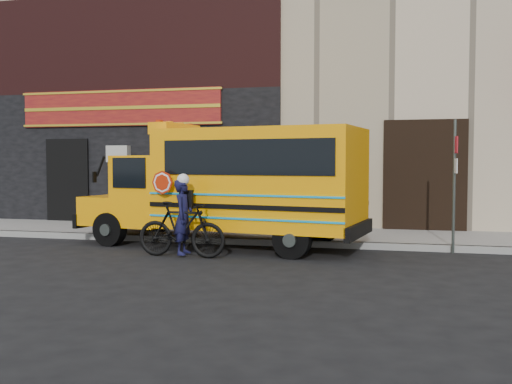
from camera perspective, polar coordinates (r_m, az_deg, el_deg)
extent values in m
plane|color=black|center=(11.30, -3.01, -7.18)|extent=(120.00, 120.00, 0.00)
cube|color=gray|center=(13.77, 0.11, -5.02)|extent=(40.00, 0.20, 0.15)
cube|color=slate|center=(15.21, 1.43, -4.25)|extent=(40.00, 3.00, 0.15)
cube|color=#BBA98C|center=(21.79, 5.12, 13.98)|extent=(20.00, 10.00, 12.00)
cube|color=black|center=(18.16, -13.20, 3.41)|extent=(10.00, 0.30, 4.00)
cube|color=#331111|center=(18.52, -13.33, 14.30)|extent=(10.00, 0.28, 3.00)
cube|color=maroon|center=(18.08, -13.50, 8.17)|extent=(6.50, 0.12, 1.10)
cube|color=black|center=(18.92, -18.25, 1.05)|extent=(1.30, 0.10, 2.50)
cube|color=black|center=(17.29, -8.06, 1.00)|extent=(1.30, 0.10, 2.50)
cylinder|color=black|center=(14.03, -14.42, -3.62)|extent=(0.84, 0.41, 0.80)
cylinder|color=black|center=(15.57, -10.16, -2.93)|extent=(0.84, 0.41, 0.80)
cylinder|color=black|center=(11.82, 3.63, -4.76)|extent=(0.84, 0.41, 0.80)
cylinder|color=black|center=(13.62, 6.30, -3.74)|extent=(0.84, 0.41, 0.80)
cube|color=orange|center=(15.01, -13.60, -1.65)|extent=(1.31, 2.14, 0.70)
cube|color=black|center=(15.37, -15.23, -2.50)|extent=(0.45, 2.04, 0.35)
cube|color=orange|center=(14.35, -10.09, 0.18)|extent=(1.53, 2.27, 1.70)
cube|color=black|center=(14.66, -11.98, 1.78)|extent=(0.35, 1.79, 0.90)
cube|color=orange|center=(13.00, 0.47, 1.35)|extent=(4.80, 2.91, 2.25)
cube|color=black|center=(12.39, 10.27, -3.75)|extent=(0.48, 2.19, 0.30)
cube|color=black|center=(11.94, -1.13, 3.50)|extent=(3.85, 0.68, 0.75)
cube|color=orange|center=(14.04, -8.09, 6.18)|extent=(0.76, 1.66, 0.28)
cylinder|color=#B22207|center=(12.68, -9.34, 0.95)|extent=(0.52, 0.11, 0.52)
cylinder|color=#3D4541|center=(13.13, 19.19, 0.50)|extent=(0.06, 0.06, 2.92)
cube|color=red|center=(13.04, 19.35, 4.49)|extent=(0.06, 0.25, 0.36)
cube|color=white|center=(13.04, 19.32, 2.48)|extent=(0.06, 0.25, 0.32)
imported|color=black|center=(12.07, -7.48, -3.74)|extent=(1.97, 0.64, 1.17)
imported|color=black|center=(12.12, -7.27, -2.69)|extent=(0.40, 0.59, 1.60)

